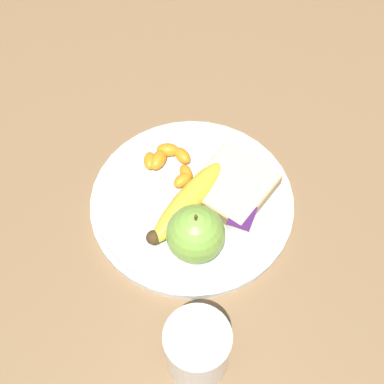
# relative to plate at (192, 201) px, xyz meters

# --- Properties ---
(ground_plane) EXTENTS (3.00, 3.00, 0.00)m
(ground_plane) POSITION_rel_plate_xyz_m (0.00, 0.00, -0.01)
(ground_plane) COLOR olive
(plate) EXTENTS (0.28, 0.28, 0.01)m
(plate) POSITION_rel_plate_xyz_m (0.00, 0.00, 0.00)
(plate) COLOR silver
(plate) RESTS_ON ground_plane
(juice_glass) EXTENTS (0.07, 0.07, 0.09)m
(juice_glass) POSITION_rel_plate_xyz_m (-0.20, -0.08, 0.04)
(juice_glass) COLOR silver
(juice_glass) RESTS_ON ground_plane
(apple) EXTENTS (0.08, 0.08, 0.08)m
(apple) POSITION_rel_plate_xyz_m (-0.07, -0.03, 0.04)
(apple) COLOR #84BC47
(apple) RESTS_ON plate
(banana) EXTENTS (0.15, 0.07, 0.04)m
(banana) POSITION_rel_plate_xyz_m (-0.02, 0.00, 0.02)
(banana) COLOR yellow
(banana) RESTS_ON plate
(bread_slice) EXTENTS (0.12, 0.12, 0.02)m
(bread_slice) POSITION_rel_plate_xyz_m (0.03, -0.05, 0.02)
(bread_slice) COLOR tan
(bread_slice) RESTS_ON plate
(fork) EXTENTS (0.05, 0.19, 0.00)m
(fork) POSITION_rel_plate_xyz_m (0.00, 0.00, 0.01)
(fork) COLOR silver
(fork) RESTS_ON plate
(jam_packet) EXTENTS (0.04, 0.03, 0.02)m
(jam_packet) POSITION_rel_plate_xyz_m (-0.01, -0.07, 0.01)
(jam_packet) COLOR white
(jam_packet) RESTS_ON plate
(orange_segment_0) EXTENTS (0.03, 0.04, 0.02)m
(orange_segment_0) POSITION_rel_plate_xyz_m (0.06, 0.06, 0.01)
(orange_segment_0) COLOR orange
(orange_segment_0) RESTS_ON plate
(orange_segment_1) EXTENTS (0.04, 0.03, 0.02)m
(orange_segment_1) POSITION_rel_plate_xyz_m (0.02, 0.02, 0.01)
(orange_segment_1) COLOR orange
(orange_segment_1) RESTS_ON plate
(orange_segment_2) EXTENTS (0.03, 0.03, 0.02)m
(orange_segment_2) POSITION_rel_plate_xyz_m (0.03, 0.02, 0.01)
(orange_segment_2) COLOR orange
(orange_segment_2) RESTS_ON plate
(orange_segment_3) EXTENTS (0.03, 0.02, 0.02)m
(orange_segment_3) POSITION_rel_plate_xyz_m (0.04, 0.07, 0.01)
(orange_segment_3) COLOR orange
(orange_segment_3) RESTS_ON plate
(orange_segment_4) EXTENTS (0.03, 0.03, 0.02)m
(orange_segment_4) POSITION_rel_plate_xyz_m (0.03, 0.08, 0.01)
(orange_segment_4) COLOR orange
(orange_segment_4) RESTS_ON plate
(orange_segment_5) EXTENTS (0.03, 0.04, 0.02)m
(orange_segment_5) POSITION_rel_plate_xyz_m (0.06, 0.04, 0.01)
(orange_segment_5) COLOR orange
(orange_segment_5) RESTS_ON plate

